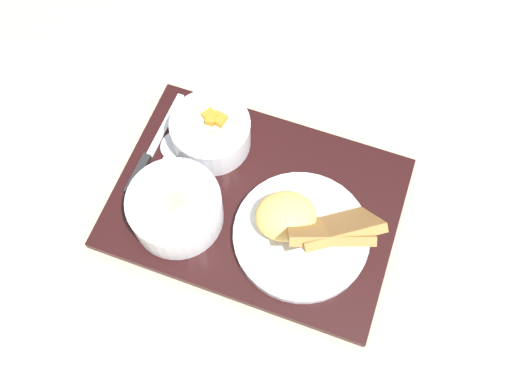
{
  "coord_description": "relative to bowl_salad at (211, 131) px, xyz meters",
  "views": [
    {
      "loc": [
        0.15,
        -0.27,
        0.73
      ],
      "look_at": [
        0.0,
        0.0,
        0.05
      ],
      "focal_mm": 38.0,
      "sensor_mm": 36.0,
      "label": 1
    }
  ],
  "objects": [
    {
      "name": "plate_main",
      "position": [
        0.19,
        -0.07,
        -0.01
      ],
      "size": [
        0.19,
        0.19,
        0.09
      ],
      "color": "silver",
      "rests_on": "serving_tray"
    },
    {
      "name": "bowl_soup",
      "position": [
        0.02,
        -0.13,
        0.0
      ],
      "size": [
        0.13,
        0.13,
        0.06
      ],
      "color": "silver",
      "rests_on": "serving_tray"
    },
    {
      "name": "knife",
      "position": [
        -0.07,
        -0.08,
        -0.03
      ],
      "size": [
        0.04,
        0.18,
        0.01
      ],
      "rotation": [
        0.0,
        0.0,
        1.71
      ],
      "color": "silver",
      "rests_on": "serving_tray"
    },
    {
      "name": "serving_tray",
      "position": [
        0.1,
        -0.05,
        -0.04
      ],
      "size": [
        0.44,
        0.34,
        0.02
      ],
      "color": "black",
      "rests_on": "ground_plane"
    },
    {
      "name": "spoon",
      "position": [
        -0.04,
        -0.06,
        -0.03
      ],
      "size": [
        0.05,
        0.16,
        0.01
      ],
      "rotation": [
        0.0,
        0.0,
        1.72
      ],
      "color": "silver",
      "rests_on": "serving_tray"
    },
    {
      "name": "ground_plane",
      "position": [
        0.1,
        -0.05,
        -0.05
      ],
      "size": [
        4.0,
        4.0,
        0.0
      ],
      "primitive_type": "plane",
      "color": "tan"
    },
    {
      "name": "bowl_salad",
      "position": [
        0.0,
        0.0,
        0.0
      ],
      "size": [
        0.12,
        0.12,
        0.07
      ],
      "color": "silver",
      "rests_on": "serving_tray"
    }
  ]
}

